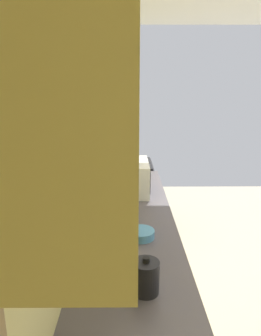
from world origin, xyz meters
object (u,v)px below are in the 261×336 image
at_px(microwave, 128,177).
at_px(kettle, 146,277).
at_px(bowl, 141,233).
at_px(oven_range, 129,196).

height_order(microwave, kettle, microwave).
bearing_deg(microwave, kettle, -176.50).
bearing_deg(kettle, bowl, 0.00).
relative_size(oven_range, bowl, 6.07).
xyz_separation_m(bowl, kettle, (-0.54, 0.00, 0.05)).
xyz_separation_m(oven_range, bowl, (-1.91, -0.08, 0.46)).
height_order(bowl, kettle, kettle).
relative_size(microwave, bowl, 2.91).
relative_size(oven_range, microwave, 2.09).
bearing_deg(bowl, microwave, 5.59).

